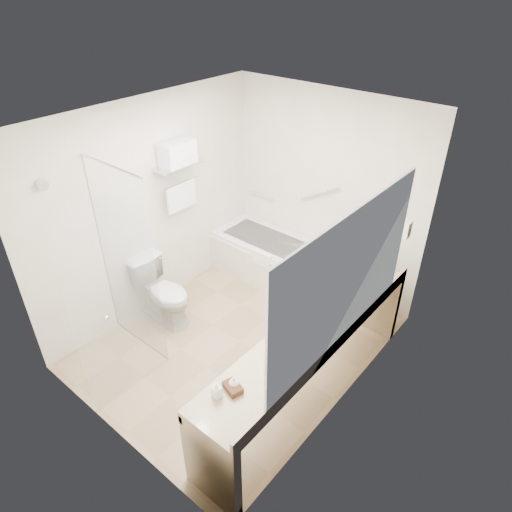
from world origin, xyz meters
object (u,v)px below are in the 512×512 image
Objects in this scene: bathtub at (272,259)px; water_bottle_left at (344,299)px; vanity_counter at (311,348)px; toilet at (163,292)px; amenity_basket at (233,388)px.

bathtub is 1.91m from water_bottle_left.
vanity_counter is 15.04× the size of water_bottle_left.
amenity_basket reaches higher than toilet.
toilet is (-0.45, -1.49, 0.10)m from bathtub.
vanity_counter reaches higher than amenity_basket.
water_bottle_left reaches higher than amenity_basket.
toilet is at bearing -163.70° from water_bottle_left.
water_bottle_left is at bearing 85.18° from amenity_basket.
water_bottle_left is (2.00, 0.58, 0.56)m from toilet.
water_bottle_left is at bearing 87.29° from vanity_counter.
amenity_basket is at bearing -95.90° from vanity_counter.
vanity_counter is at bearing -92.71° from water_bottle_left.
water_bottle_left is (1.55, -0.90, 0.66)m from bathtub.
vanity_counter is 0.97m from amenity_basket.
amenity_basket is at bearing -94.82° from water_bottle_left.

